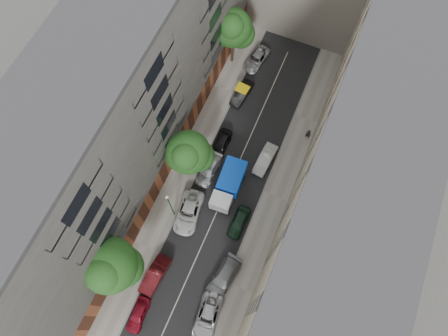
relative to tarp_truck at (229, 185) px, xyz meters
The scene contains 23 objects.
ground 2.01m from the tarp_truck, 97.78° to the left, with size 120.00×120.00×0.00m, color #4C4C49.
road_surface 2.00m from the tarp_truck, 97.78° to the left, with size 8.00×44.00×0.02m, color black.
sidewalk_left 6.00m from the tarp_truck, 167.24° to the left, with size 3.00×44.00×0.15m, color gray.
sidewalk_right 5.67m from the tarp_truck, 13.57° to the left, with size 3.00×44.00×0.15m, color gray.
building_left 14.08m from the tarp_truck, behind, with size 8.00×44.00×20.00m, color #4B4946.
building_right 13.80m from the tarp_truck, ahead, with size 8.00×44.00×20.00m, color #B6A98D.
tarp_truck is the anchor object (origin of this frame).
car_left_0 16.63m from the tarp_truck, 101.09° to the right, with size 1.50×3.73×1.27m, color maroon.
car_left_1 12.59m from the tarp_truck, 105.44° to the right, with size 1.58×4.52×1.49m, color #490E12.
car_left_2 5.46m from the tarp_truck, 123.39° to the right, with size 2.47×5.36×1.49m, color silver.
car_left_3 3.29m from the tarp_truck, 159.96° to the left, with size 1.81×4.46×1.30m, color #B8B7BC.
car_left_4 5.61m from the tarp_truck, 122.42° to the left, with size 1.67×4.16×1.42m, color black.
car_left_5 12.75m from the tarp_truck, 105.09° to the left, with size 1.44×4.14×1.36m, color black.
car_left_6 18.25m from the tarp_truck, 101.18° to the left, with size 2.11×4.58×1.27m, color #B7B6BC.
car_right_0 14.16m from the tarp_truck, 75.98° to the right, with size 2.32×5.03×1.40m, color #B3B2B7.
car_right_1 10.14m from the tarp_truck, 70.21° to the right, with size 2.06×5.08×1.47m, color slate.
car_right_2 4.32m from the tarp_truck, 51.63° to the right, with size 1.59×3.95×1.35m, color black.
car_right_3 5.61m from the tarp_truck, 61.76° to the left, with size 1.49×4.27×1.41m, color silver.
tree_near 15.54m from the tarp_truck, 115.29° to the right, with size 5.53×5.29×9.39m.
tree_mid 6.19m from the tarp_truck, behind, with size 5.07×4.77×8.14m.
tree_far 18.48m from the tarp_truck, 111.25° to the left, with size 5.01×4.69×8.86m.
lamp_post 7.38m from the tarp_truck, 130.43° to the right, with size 0.36×0.36×6.62m.
pedestrian 11.69m from the tarp_truck, 57.80° to the left, with size 0.63×0.41×1.73m, color black.
Camera 1 is at (5.54, -15.28, 43.99)m, focal length 32.00 mm.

